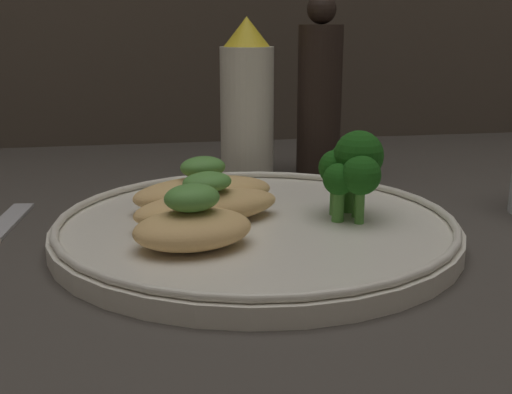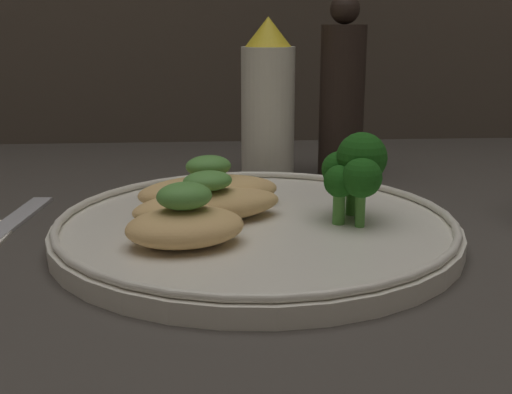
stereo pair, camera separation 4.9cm
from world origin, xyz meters
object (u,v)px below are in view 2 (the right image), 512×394
(sauce_bottle, at_px, (268,102))
(pepper_grinder, at_px, (342,95))
(broccoli_bunch, at_px, (354,168))
(plate, at_px, (256,227))

(sauce_bottle, bearing_deg, pepper_grinder, 0.00)
(broccoli_bunch, height_order, pepper_grinder, pepper_grinder)
(broccoli_bunch, xyz_separation_m, sauce_bottle, (-0.05, 0.21, 0.03))
(plate, height_order, sauce_bottle, sauce_bottle)
(sauce_bottle, bearing_deg, broccoli_bunch, -77.57)
(plate, height_order, broccoli_bunch, broccoli_bunch)
(broccoli_bunch, bearing_deg, pepper_grinder, 81.17)
(pepper_grinder, bearing_deg, plate, -116.79)
(plate, height_order, pepper_grinder, pepper_grinder)
(sauce_bottle, relative_size, pepper_grinder, 0.88)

